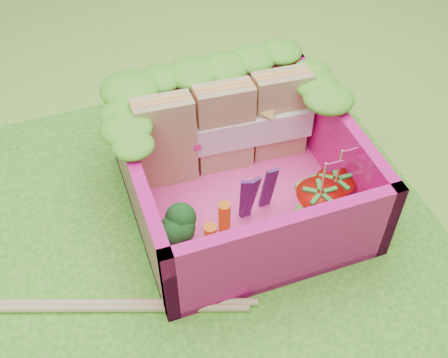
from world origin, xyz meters
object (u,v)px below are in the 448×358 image
strawberry_left (317,209)px  bento_box (242,171)px  chopsticks (45,306)px  strawberry_right (333,193)px  broccoli (177,233)px  sandwich_stack (225,128)px

strawberry_left → bento_box: bearing=133.8°
bento_box → chopsticks: 1.31m
chopsticks → strawberry_left: bearing=-0.0°
bento_box → strawberry_right: size_ratio=2.74×
broccoli → sandwich_stack: bearing=50.3°
chopsticks → broccoli: bearing=5.9°
bento_box → sandwich_stack: 0.32m
bento_box → broccoli: 0.55m
bento_box → chopsticks: bearing=-164.4°
broccoli → strawberry_left: (0.81, -0.08, -0.03)m
broccoli → strawberry_right: 0.96m
bento_box → broccoli: size_ratio=3.93×
strawberry_left → chopsticks: 1.58m
sandwich_stack → chopsticks: sandwich_stack is taller
strawberry_left → strawberry_right: strawberry_left is taller
sandwich_stack → strawberry_left: sandwich_stack is taller
sandwich_stack → strawberry_left: (0.33, -0.66, -0.16)m
sandwich_stack → strawberry_left: 0.75m
sandwich_stack → broccoli: size_ratio=3.39×
strawberry_left → strawberry_right: size_ratio=1.08×
sandwich_stack → strawberry_right: 0.76m
sandwich_stack → broccoli: 0.77m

